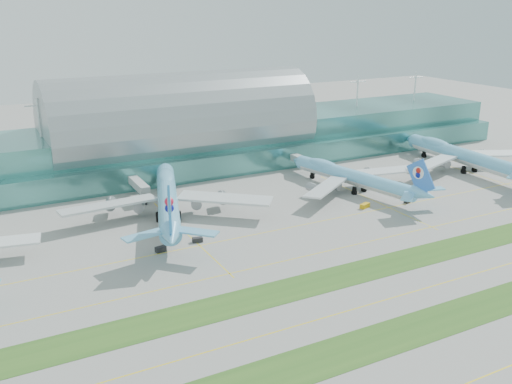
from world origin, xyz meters
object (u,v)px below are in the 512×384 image
airliner_c (352,176)px  airliner_b (167,197)px  airliner_d (463,155)px  terminal (181,136)px

airliner_c → airliner_b: bearing=163.2°
airliner_b → airliner_d: bearing=15.6°
airliner_c → airliner_d: size_ratio=0.87×
airliner_b → airliner_d: size_ratio=1.00×
airliner_b → airliner_d: 138.18m
airliner_d → airliner_c: bearing=-176.1°
terminal → airliner_d: (110.41, -64.47, -7.25)m
airliner_b → airliner_c: (75.43, -6.27, -1.02)m
airliner_c → airliner_d: bearing=-11.0°
airliner_b → airliner_d: airliner_b is taller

